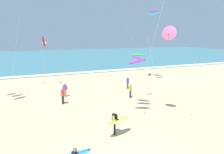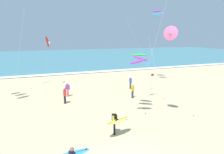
% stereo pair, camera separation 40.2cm
% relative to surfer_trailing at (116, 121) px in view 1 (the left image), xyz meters
% --- Properties ---
extents(ocean_water, '(160.00, 60.00, 0.08)m').
position_rel_surfer_trailing_xyz_m(ocean_water, '(-0.69, 53.64, -1.00)').
color(ocean_water, teal).
rests_on(ocean_water, ground).
extents(shoreline_foam, '(160.00, 1.75, 0.01)m').
position_rel_surfer_trailing_xyz_m(shoreline_foam, '(-0.69, 23.94, -0.96)').
color(shoreline_foam, white).
rests_on(shoreline_foam, ocean_water).
extents(surfer_trailing, '(2.01, 1.17, 1.71)m').
position_rel_surfer_trailing_xyz_m(surfer_trailing, '(0.00, 0.00, 0.00)').
color(surfer_trailing, black).
rests_on(surfer_trailing, ground).
extents(kite_arc_emerald_near, '(5.41, 4.13, 5.25)m').
position_rel_surfer_trailing_xyz_m(kite_arc_emerald_near, '(3.43, 3.35, 3.82)').
color(kite_arc_emerald_near, purple).
rests_on(kite_arc_emerald_near, ground).
extents(kite_arc_violet_mid, '(5.49, 3.22, 10.13)m').
position_rel_surfer_trailing_xyz_m(kite_arc_violet_mid, '(11.39, 13.39, 8.68)').
color(kite_arc_violet_mid, '#2D99DB').
rests_on(kite_arc_violet_mid, ground).
extents(kite_delta_scarlet_low, '(0.99, 2.98, 6.70)m').
position_rel_surfer_trailing_xyz_m(kite_delta_scarlet_low, '(-3.35, 15.72, 4.92)').
color(kite_delta_scarlet_low, red).
rests_on(kite_delta_scarlet_low, ground).
extents(kite_delta_rose_outer, '(1.58, 1.99, 7.53)m').
position_rel_surfer_trailing_xyz_m(kite_delta_rose_outer, '(4.91, 1.23, 5.89)').
color(kite_delta_rose_outer, pink).
rests_on(kite_delta_rose_outer, ground).
extents(bystander_purple_top, '(0.50, 0.22, 1.59)m').
position_rel_surfer_trailing_xyz_m(bystander_purple_top, '(-1.84, 10.28, -0.23)').
color(bystander_purple_top, '#D8593F').
rests_on(bystander_purple_top, ground).
extents(bystander_blue_top, '(0.22, 0.50, 1.59)m').
position_rel_surfer_trailing_xyz_m(bystander_blue_top, '(6.22, 10.84, -0.23)').
color(bystander_blue_top, '#4C3D2D').
rests_on(bystander_blue_top, ground).
extents(bystander_red_top, '(0.28, 0.47, 1.59)m').
position_rel_surfer_trailing_xyz_m(bystander_red_top, '(-2.44, 7.91, -0.23)').
color(bystander_red_top, black).
rests_on(bystander_red_top, ground).
extents(bystander_yellow_top, '(0.40, 0.35, 1.59)m').
position_rel_surfer_trailing_xyz_m(bystander_yellow_top, '(4.77, 7.23, -0.23)').
color(bystander_yellow_top, '#2D334C').
rests_on(bystander_yellow_top, ground).
extents(lifeguard_flag, '(0.45, 0.05, 2.10)m').
position_rel_surfer_trailing_xyz_m(lifeguard_flag, '(8.48, 9.56, 0.22)').
color(lifeguard_flag, silver).
rests_on(lifeguard_flag, ground).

